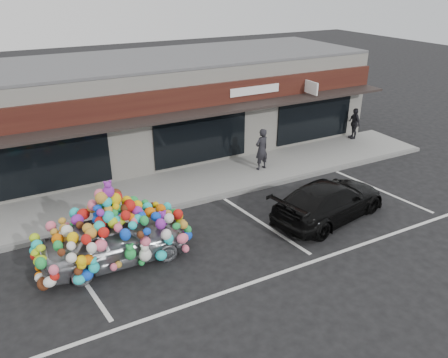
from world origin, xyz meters
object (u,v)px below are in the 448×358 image
pedestrian_a (262,149)px  pedestrian_c (354,123)px  toy_car (114,235)px  black_sedan (329,200)px

pedestrian_a → pedestrian_c: (6.15, 1.13, -0.11)m
pedestrian_a → toy_car: bearing=15.2°
pedestrian_a → pedestrian_c: size_ratio=1.15×
pedestrian_c → pedestrian_a: bearing=-66.2°
pedestrian_c → toy_car: bearing=-57.7°
toy_car → pedestrian_c: bearing=-70.0°
black_sedan → pedestrian_a: pedestrian_a is taller
black_sedan → pedestrian_c: size_ratio=2.95×
pedestrian_a → pedestrian_c: bearing=-180.0°
toy_car → black_sedan: toy_car is taller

